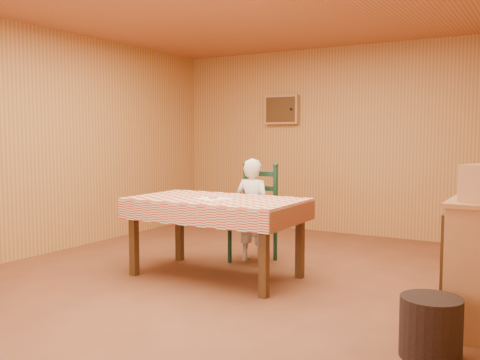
% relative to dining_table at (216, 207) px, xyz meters
% --- Properties ---
extents(ground, '(6.00, 6.00, 0.00)m').
position_rel_dining_table_xyz_m(ground, '(0.23, -0.13, -0.69)').
color(ground, brown).
rests_on(ground, ground).
extents(cabin_walls, '(5.10, 6.05, 2.65)m').
position_rel_dining_table_xyz_m(cabin_walls, '(0.23, 0.40, 1.14)').
color(cabin_walls, '#B88042').
rests_on(cabin_walls, ground).
extents(dining_table, '(1.66, 0.96, 0.77)m').
position_rel_dining_table_xyz_m(dining_table, '(0.00, 0.00, 0.00)').
color(dining_table, '#462B12').
rests_on(dining_table, ground).
extents(ladder_chair, '(0.44, 0.40, 1.08)m').
position_rel_dining_table_xyz_m(ladder_chair, '(0.00, 0.79, -0.18)').
color(ladder_chair, black).
rests_on(ladder_chair, ground).
extents(seated_child, '(0.41, 0.27, 1.12)m').
position_rel_dining_table_xyz_m(seated_child, '(0.00, 0.73, -0.13)').
color(seated_child, silver).
rests_on(seated_child, ground).
extents(napkin, '(0.33, 0.33, 0.00)m').
position_rel_dining_table_xyz_m(napkin, '(0.00, -0.05, 0.08)').
color(napkin, white).
rests_on(napkin, dining_table).
extents(donut, '(0.12, 0.12, 0.03)m').
position_rel_dining_table_xyz_m(donut, '(0.00, -0.05, 0.10)').
color(donut, gold).
rests_on(donut, napkin).
extents(storage_bin, '(0.46, 0.46, 0.38)m').
position_rel_dining_table_xyz_m(storage_bin, '(2.18, -0.92, -0.50)').
color(storage_bin, black).
rests_on(storage_bin, ground).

